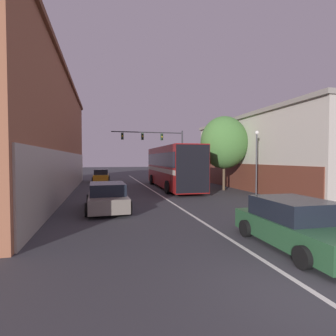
# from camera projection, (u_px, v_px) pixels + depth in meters

# --- Properties ---
(ground_plane) EXTENTS (160.00, 160.00, 0.00)m
(ground_plane) POSITION_uv_depth(u_px,v_px,m) (320.00, 296.00, 5.09)
(ground_plane) COLOR #38383D
(lane_center_line) EXTENTS (0.14, 43.08, 0.01)m
(lane_center_line) POSITION_uv_depth(u_px,v_px,m) (157.00, 193.00, 20.15)
(lane_center_line) COLOR silver
(lane_center_line) RESTS_ON ground_plane
(building_left_brick) EXTENTS (8.61, 26.37, 8.93)m
(building_left_brick) POSITION_uv_depth(u_px,v_px,m) (7.00, 132.00, 18.57)
(building_left_brick) COLOR #A86647
(building_left_brick) RESTS_ON ground_plane
(building_right_storefront) EXTENTS (10.00, 18.64, 6.37)m
(building_right_storefront) POSITION_uv_depth(u_px,v_px,m) (287.00, 152.00, 23.89)
(building_right_storefront) COLOR beige
(building_right_storefront) RESTS_ON ground_plane
(bus) EXTENTS (2.98, 11.94, 3.71)m
(bus) POSITION_uv_depth(u_px,v_px,m) (172.00, 165.00, 23.69)
(bus) COLOR maroon
(bus) RESTS_ON ground_plane
(hatchback_foreground) EXTENTS (2.25, 4.41, 1.43)m
(hatchback_foreground) POSITION_uv_depth(u_px,v_px,m) (297.00, 225.00, 7.92)
(hatchback_foreground) COLOR #285633
(hatchback_foreground) RESTS_ON ground_plane
(parked_car_left_near) EXTENTS (2.00, 4.35, 1.44)m
(parked_car_left_near) POSITION_uv_depth(u_px,v_px,m) (101.00, 176.00, 30.24)
(parked_car_left_near) COLOR orange
(parked_car_left_near) RESTS_ON ground_plane
(parked_car_left_mid) EXTENTS (2.23, 4.60, 1.43)m
(parked_car_left_mid) POSITION_uv_depth(u_px,v_px,m) (107.00, 197.00, 13.56)
(parked_car_left_mid) COLOR slate
(parked_car_left_mid) RESTS_ON ground_plane
(traffic_signal_gantry) EXTENTS (8.74, 0.36, 6.13)m
(traffic_signal_gantry) POSITION_uv_depth(u_px,v_px,m) (159.00, 143.00, 31.78)
(traffic_signal_gantry) COLOR #333338
(traffic_signal_gantry) RESTS_ON ground_plane
(street_lamp) EXTENTS (0.29, 0.29, 4.66)m
(street_lamp) POSITION_uv_depth(u_px,v_px,m) (256.00, 161.00, 18.70)
(street_lamp) COLOR #47474C
(street_lamp) RESTS_ON ground_plane
(street_tree_near) EXTENTS (3.99, 3.59, 6.23)m
(street_tree_near) POSITION_uv_depth(u_px,v_px,m) (224.00, 143.00, 22.01)
(street_tree_near) COLOR brown
(street_tree_near) RESTS_ON ground_plane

